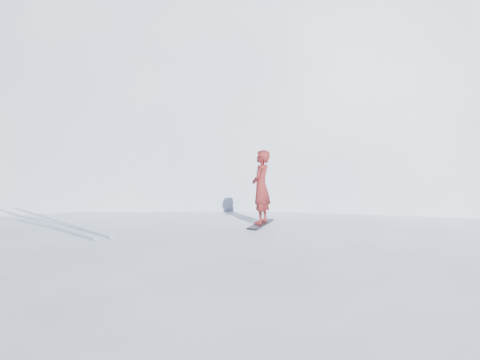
% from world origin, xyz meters
% --- Properties ---
extents(near_ridge, '(36.00, 28.00, 4.80)m').
position_xyz_m(near_ridge, '(1.00, 3.00, 0.00)').
color(near_ridge, white).
rests_on(near_ridge, ground).
extents(summit_peak, '(60.00, 56.00, 56.00)m').
position_xyz_m(summit_peak, '(22.00, 26.00, 0.00)').
color(summit_peak, white).
rests_on(summit_peak, ground).
extents(peak_shoulder, '(28.00, 24.00, 18.00)m').
position_xyz_m(peak_shoulder, '(10.00, 20.00, 0.00)').
color(peak_shoulder, white).
rests_on(peak_shoulder, ground).
extents(wind_bumps, '(16.00, 14.40, 1.00)m').
position_xyz_m(wind_bumps, '(-0.56, 2.12, 0.00)').
color(wind_bumps, white).
rests_on(wind_bumps, ground).
extents(snowboard, '(1.42, 1.16, 0.03)m').
position_xyz_m(snowboard, '(2.43, 2.34, 2.41)').
color(snowboard, black).
rests_on(snowboard, near_ridge).
extents(snowboarder, '(0.85, 0.80, 1.95)m').
position_xyz_m(snowboarder, '(2.43, 2.34, 3.40)').
color(snowboarder, maroon).
rests_on(snowboarder, snowboard).
extents(board_tracks, '(1.46, 5.94, 0.04)m').
position_xyz_m(board_tracks, '(-2.17, 5.88, 2.42)').
color(board_tracks, silver).
rests_on(board_tracks, ground).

